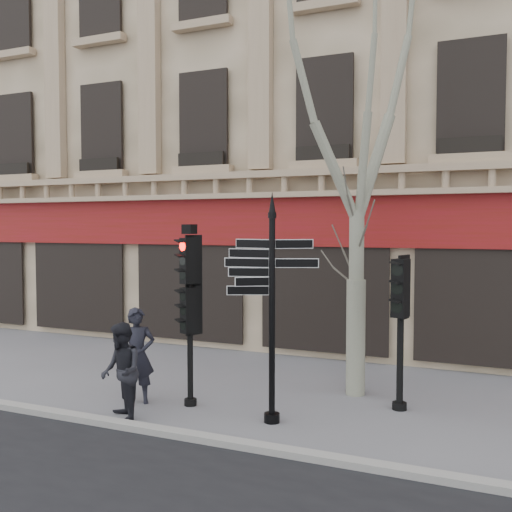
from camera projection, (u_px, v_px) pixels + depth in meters
The scene contains 9 objects.
ground at pixel (247, 417), 10.41m from camera, with size 80.00×80.00×0.00m, color slate.
kerb at pixel (211, 440), 9.12m from camera, with size 80.00×0.25×0.12m, color gray.
building at pixel (382, 80), 21.40m from camera, with size 28.00×15.52×18.00m.
fingerpost at pixel (272, 268), 9.97m from camera, with size 2.03×2.03×4.08m.
traffic_signal_main at pixel (190, 292), 10.95m from camera, with size 0.46×0.40×3.51m.
traffic_signal_secondary at pixel (401, 305), 10.71m from camera, with size 0.55×0.44×2.87m.
plane_tree at pixel (358, 78), 11.45m from camera, with size 3.47×3.47×9.21m.
pedestrian_a at pixel (137, 356), 11.17m from camera, with size 0.69×0.45×1.88m, color black.
pedestrian_b at pixel (121, 372), 10.17m from camera, with size 0.85×0.67×1.76m, color black.
Camera 1 is at (4.18, -9.35, 3.48)m, focal length 40.00 mm.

